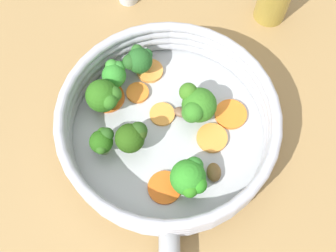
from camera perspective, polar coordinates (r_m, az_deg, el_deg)
ground_plane at (r=0.55m, az=0.00°, el=-1.23°), size 4.00×4.00×0.00m
skillet at (r=0.55m, az=0.00°, el=-0.94°), size 0.27×0.27×0.01m
skillet_rim_wall at (r=0.51m, az=0.00°, el=0.60°), size 0.29×0.29×0.06m
skillet_rivet_left at (r=0.50m, az=-2.69°, el=-14.19°), size 0.01×0.01×0.01m
skillet_rivet_right at (r=0.50m, az=3.02°, el=-14.13°), size 0.01×0.01×0.01m
carrot_slice_0 at (r=0.58m, az=-2.63°, el=8.00°), size 0.05×0.05×0.01m
carrot_slice_1 at (r=0.56m, az=-4.43°, el=4.84°), size 0.05×0.05×0.01m
carrot_slice_2 at (r=0.57m, az=-8.69°, el=4.10°), size 0.06×0.06×0.00m
carrot_slice_3 at (r=0.55m, az=9.09°, el=1.70°), size 0.06×0.06×0.01m
carrot_slice_4 at (r=0.51m, az=-0.49°, el=-8.91°), size 0.06×0.06×0.00m
carrot_slice_5 at (r=0.54m, az=6.41°, el=-1.73°), size 0.06×0.06×0.01m
carrot_slice_6 at (r=0.55m, az=-0.85°, el=1.73°), size 0.04×0.04×0.00m
broccoli_floret_0 at (r=0.52m, az=4.20°, el=2.93°), size 0.05×0.05×0.05m
broccoli_floret_1 at (r=0.51m, az=-9.51°, el=-2.17°), size 0.03×0.04×0.04m
broccoli_floret_2 at (r=0.49m, az=3.15°, el=-7.51°), size 0.05×0.05×0.05m
broccoli_floret_3 at (r=0.53m, az=-9.28°, el=4.26°), size 0.05×0.05×0.05m
broccoli_floret_4 at (r=0.56m, az=-4.32°, el=9.52°), size 0.04×0.04×0.05m
broccoli_floret_5 at (r=0.50m, az=-5.22°, el=-1.57°), size 0.04×0.04×0.05m
broccoli_floret_6 at (r=0.56m, az=-7.78°, el=7.52°), size 0.04×0.04×0.04m
mushroom_piece_0 at (r=0.52m, az=6.67°, el=-6.69°), size 0.03×0.03×0.01m
mushroom_piece_1 at (r=0.55m, az=1.64°, el=2.16°), size 0.02×0.02×0.01m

